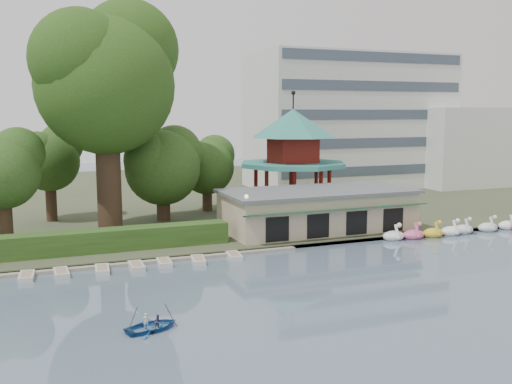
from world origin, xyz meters
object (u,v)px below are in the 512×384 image
dock (89,266)px  pavilion (293,150)px  boathouse (317,209)px  rowboat_with_passengers (152,322)px  big_tree (107,73)px

dock → pavilion: pavilion is taller
boathouse → pavilion: bearing=78.7°
dock → rowboat_with_passengers: rowboat_with_passengers is taller
boathouse → big_tree: size_ratio=0.84×
dock → big_tree: size_ratio=1.54×
boathouse → dock: bearing=-167.8°
pavilion → big_tree: big_tree is taller
pavilion → boathouse: bearing=-101.3°
boathouse → big_tree: (-18.83, 6.23, 12.93)m
pavilion → big_tree: size_ratio=0.61×
pavilion → dock: bearing=-148.3°
rowboat_with_passengers → big_tree: bearing=87.3°
dock → big_tree: big_tree is taller
dock → rowboat_with_passengers: size_ratio=7.05×
dock → rowboat_with_passengers: bearing=-82.0°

